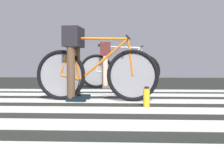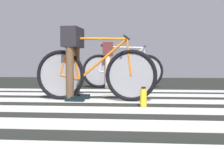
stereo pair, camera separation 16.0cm
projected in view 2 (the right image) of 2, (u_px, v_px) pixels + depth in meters
The scene contains 7 objects.
ground at pixel (90, 107), 3.45m from camera, with size 18.00×14.00×0.02m.
crosswalk_markings at pixel (89, 110), 3.20m from camera, with size 5.47×4.98×0.00m.
bicycle_1_of_2 at pixel (95, 73), 3.96m from camera, with size 1.73×0.52×0.93m.
cyclist_1_of_2 at pixel (73, 53), 4.00m from camera, with size 0.35×0.43×1.03m.
bicycle_2_of_2 at pixel (123, 70), 6.06m from camera, with size 1.73×0.52×0.93m.
cyclist_2_of_2 at pixel (108, 59), 6.04m from camera, with size 0.34×0.43×0.97m.
water_bottle at pixel (143, 97), 3.40m from camera, with size 0.08×0.08×0.24m.
Camera 2 is at (0.55, -3.39, 0.55)m, focal length 45.36 mm.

